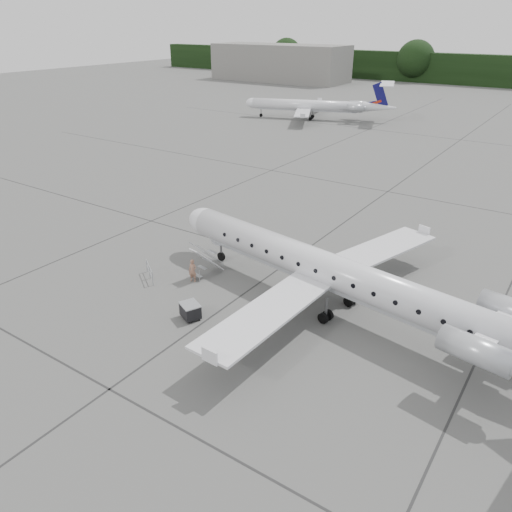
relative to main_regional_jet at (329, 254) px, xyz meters
The scene contains 8 objects.
ground 4.37m from the main_regional_jet, 94.39° to the right, with size 320.00×320.00×0.00m, color #585856.
terminal_building 128.56m from the main_regional_jet, 123.09° to the left, with size 40.00×14.00×10.00m, color slate.
main_regional_jet is the anchor object (origin of this frame).
airstair 9.33m from the main_regional_jet, behind, with size 0.85×2.39×2.32m, color silver, non-canonical shape.
passenger 9.84m from the main_regional_jet, 167.05° to the right, with size 0.60×0.39×1.64m, color #976852.
safety_railing 12.86m from the main_regional_jet, 163.61° to the right, with size 2.20×0.08×1.00m, color #999CA1, non-canonical shape.
baggage_cart 9.07m from the main_regional_jet, 136.74° to the right, with size 1.21×0.98×1.04m, color black, non-canonical shape.
bg_regional_left 66.13m from the main_regional_jet, 120.00° to the left, with size 25.66×18.47×6.73m, color silver, non-canonical shape.
Camera 1 is at (11.86, -22.70, 16.54)m, focal length 35.00 mm.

